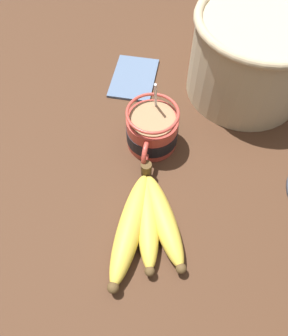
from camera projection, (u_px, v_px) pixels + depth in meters
The scene contains 5 objects.
table at pixel (158, 164), 65.59cm from camera, with size 130.90×130.90×3.10cm.
coffee_mug at pixel (152, 131), 63.30cm from camera, with size 13.43×10.11×14.14cm.
banana_bunch at pixel (146, 222), 55.22cm from camera, with size 23.19×13.41×4.39cm.
woven_basket at pixel (253, 55), 66.57cm from camera, with size 26.38×26.38×18.04cm.
napkin at pixel (134, 78), 76.06cm from camera, with size 14.17×10.14×0.60cm.
Camera 1 is at (35.17, 4.76, 56.78)cm, focal length 35.00 mm.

